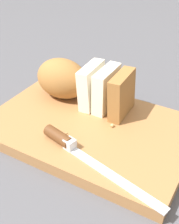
% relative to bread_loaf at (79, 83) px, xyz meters
% --- Properties ---
extents(ground_plane, '(3.00, 3.00, 0.00)m').
position_rel_bread_loaf_xyz_m(ground_plane, '(0.07, -0.07, -0.07)').
color(ground_plane, '#4C4C51').
extents(cutting_board, '(0.43, 0.29, 0.03)m').
position_rel_bread_loaf_xyz_m(cutting_board, '(0.07, -0.07, -0.06)').
color(cutting_board, '#9E6B3D').
rests_on(cutting_board, ground_plane).
extents(bread_loaf, '(0.24, 0.10, 0.10)m').
position_rel_bread_loaf_xyz_m(bread_loaf, '(0.00, 0.00, 0.00)').
color(bread_loaf, '#996633').
rests_on(bread_loaf, cutting_board).
extents(bread_knife, '(0.28, 0.08, 0.02)m').
position_rel_bread_loaf_xyz_m(bread_knife, '(0.08, -0.16, -0.04)').
color(bread_knife, silver).
rests_on(bread_knife, cutting_board).
extents(crumb_near_knife, '(0.00, 0.00, 0.00)m').
position_rel_bread_loaf_xyz_m(crumb_near_knife, '(0.08, -0.04, -0.05)').
color(crumb_near_knife, tan).
rests_on(crumb_near_knife, cutting_board).
extents(crumb_near_loaf, '(0.00, 0.00, 0.00)m').
position_rel_bread_loaf_xyz_m(crumb_near_loaf, '(0.05, -0.12, -0.05)').
color(crumb_near_loaf, tan).
rests_on(crumb_near_loaf, cutting_board).
extents(crumb_stray_left, '(0.01, 0.01, 0.01)m').
position_rel_bread_loaf_xyz_m(crumb_stray_left, '(0.12, -0.06, -0.04)').
color(crumb_stray_left, tan).
rests_on(crumb_stray_left, cutting_board).
extents(crumb_stray_right, '(0.00, 0.00, 0.00)m').
position_rel_bread_loaf_xyz_m(crumb_stray_right, '(0.10, -0.04, -0.05)').
color(crumb_stray_right, tan).
rests_on(crumb_stray_right, cutting_board).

